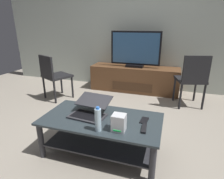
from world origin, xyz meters
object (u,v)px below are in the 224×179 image
cell_phone (144,120)px  television (136,50)px  side_chair (53,74)px  water_bottle_near (98,120)px  coffee_table (102,129)px  tv_remote (144,128)px  router_box (119,123)px  media_cabinet (135,79)px  laptop (90,109)px  dining_chair (192,78)px

cell_phone → television: bearing=108.9°
television → cell_phone: television is taller
television → side_chair: (-1.35, -0.92, -0.38)m
water_bottle_near → side_chair: bearing=135.5°
water_bottle_near → coffee_table: bearing=104.1°
cell_phone → side_chair: bearing=153.6°
water_bottle_near → tv_remote: bearing=20.3°
television → router_box: (0.31, -2.31, -0.36)m
side_chair → water_bottle_near: (1.47, -1.45, 0.05)m
media_cabinet → television: size_ratio=1.81×
coffee_table → water_bottle_near: size_ratio=5.19×
television → laptop: (-0.08, -2.08, -0.39)m
tv_remote → side_chair: bearing=141.4°
media_cabinet → dining_chair: (1.07, -0.54, 0.26)m
media_cabinet → water_bottle_near: (0.13, -2.39, 0.28)m
television → tv_remote: size_ratio=6.30×
coffee_table → television: size_ratio=1.25×
water_bottle_near → tv_remote: size_ratio=1.52×
coffee_table → side_chair: 1.87m
side_chair → router_box: size_ratio=5.16×
media_cabinet → laptop: bearing=-92.2°
router_box → tv_remote: bearing=22.0°
laptop → cell_phone: bearing=3.6°
side_chair → router_box: 2.16m
dining_chair → tv_remote: bearing=-107.6°
dining_chair → media_cabinet: bearing=153.2°
dining_chair → side_chair: size_ratio=1.08×
side_chair → laptop: 1.72m
side_chair → tv_remote: bearing=-34.6°
coffee_table → tv_remote: size_ratio=7.87×
media_cabinet → television: television is taller
tv_remote → cell_phone: bearing=93.8°
television → cell_phone: (0.51, -2.05, -0.44)m
television → dining_chair: (1.07, -0.52, -0.35)m
television → water_bottle_near: 2.39m
dining_chair → water_bottle_near: dining_chair is taller
coffee_table → media_cabinet: media_cabinet is taller
side_chair → cell_phone: side_chair is taller
dining_chair → tv_remote: (-0.54, -1.70, -0.09)m
media_cabinet → side_chair: 1.66m
dining_chair → coffee_table: bearing=-122.0°
media_cabinet → cell_phone: size_ratio=13.06×
coffee_table → laptop: 0.24m
water_bottle_near → tv_remote: (0.41, 0.15, -0.10)m
coffee_table → cell_phone: bearing=10.3°
cell_phone → dining_chair: bearing=74.8°
dining_chair → router_box: dining_chair is taller
television → dining_chair: bearing=-25.9°
media_cabinet → dining_chair: bearing=-26.8°
media_cabinet → cell_phone: (0.51, -2.07, 0.17)m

